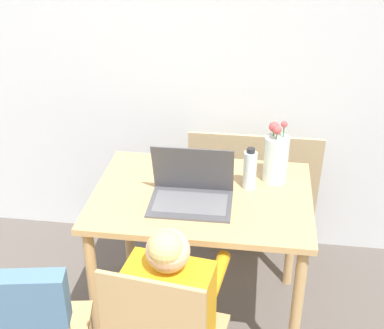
# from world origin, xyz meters

# --- Properties ---
(wall_back) EXTENTS (6.40, 0.05, 2.50)m
(wall_back) POSITION_xyz_m (0.00, 2.23, 1.25)
(wall_back) COLOR silver
(wall_back) RESTS_ON ground_plane
(dining_table) EXTENTS (1.02, 0.73, 0.75)m
(dining_table) POSITION_xyz_m (0.23, 1.48, 0.65)
(dining_table) COLOR tan
(dining_table) RESTS_ON ground_plane
(chair_spare) EXTENTS (0.47, 0.49, 0.92)m
(chair_spare) POSITION_xyz_m (-0.33, 0.68, 0.61)
(chair_spare) COLOR tan
(chair_spare) RESTS_ON ground_plane
(person_seated) EXTENTS (0.38, 0.46, 0.98)m
(person_seated) POSITION_xyz_m (0.19, 0.92, 0.61)
(person_seated) COLOR orange
(person_seated) RESTS_ON ground_plane
(laptop) EXTENTS (0.38, 0.27, 0.26)m
(laptop) POSITION_xyz_m (0.19, 1.42, 0.81)
(laptop) COLOR #4C4C51
(laptop) RESTS_ON dining_table
(flower_vase) EXTENTS (0.12, 0.12, 0.31)m
(flower_vase) POSITION_xyz_m (0.56, 1.66, 0.88)
(flower_vase) COLOR silver
(flower_vase) RESTS_ON dining_table
(water_bottle) EXTENTS (0.06, 0.06, 0.21)m
(water_bottle) POSITION_xyz_m (0.44, 1.57, 0.85)
(water_bottle) COLOR silver
(water_bottle) RESTS_ON dining_table
(cardboard_panel) EXTENTS (0.76, 0.13, 0.80)m
(cardboard_panel) POSITION_xyz_m (0.46, 2.11, 0.40)
(cardboard_panel) COLOR tan
(cardboard_panel) RESTS_ON ground_plane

